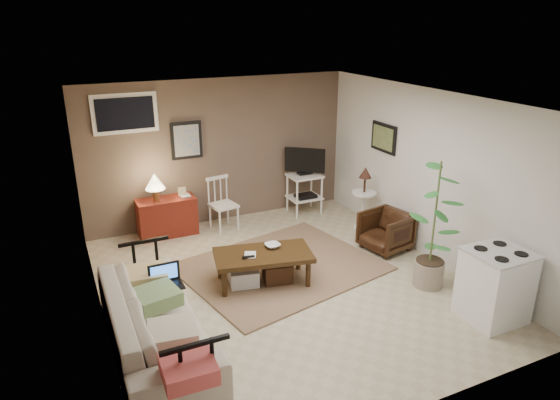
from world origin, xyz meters
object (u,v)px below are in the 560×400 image
spindle_chair (223,205)px  potted_plant (435,221)px  stove (495,285)px  coffee_table (263,266)px  tv_stand (305,179)px  armchair (386,229)px  side_table (364,191)px  red_console (166,214)px  sofa (154,312)px

spindle_chair → potted_plant: size_ratio=0.51×
spindle_chair → stove: (1.96, -3.80, 0.02)m
coffee_table → tv_stand: bearing=50.2°
coffee_table → spindle_chair: spindle_chair is taller
coffee_table → stove: 2.80m
armchair → stove: (0.02, -2.02, 0.11)m
coffee_table → side_table: 2.43m
spindle_chair → armchair: (1.94, -1.78, -0.08)m
red_console → tv_stand: size_ratio=0.89×
red_console → stove: (2.87, -3.94, 0.07)m
coffee_table → red_console: bearing=110.2°
spindle_chair → potted_plant: bearing=-58.0°
sofa → armchair: size_ratio=3.51×
armchair → potted_plant: bearing=-17.6°
sofa → side_table: side_table is taller
coffee_table → spindle_chair: 1.96m
red_console → potted_plant: potted_plant is taller
coffee_table → side_table: (2.20, 0.96, 0.40)m
spindle_chair → side_table: side_table is taller
sofa → tv_stand: 4.26m
side_table → spindle_chair: bearing=154.3°
side_table → red_console: bearing=159.1°
stove → sofa: bearing=163.5°
red_console → armchair: (2.84, -1.92, -0.04)m
side_table → potted_plant: potted_plant is taller
sofa → red_console: red_console is taller
sofa → spindle_chair: 3.20m
red_console → potted_plant: (2.71, -3.04, 0.54)m
spindle_chair → tv_stand: bearing=2.3°
spindle_chair → potted_plant: 3.45m
tv_stand → armchair: (0.40, -1.85, -0.30)m
coffee_table → stove: stove is taller
tv_stand → side_table: tv_stand is taller
spindle_chair → sofa: bearing=-121.7°
tv_stand → sofa: bearing=-139.2°
sofa → tv_stand: bearing=-49.2°
armchair → red_console: bearing=-135.1°
coffee_table → armchair: (2.07, 0.17, 0.06)m
tv_stand → stove: bearing=-83.8°
coffee_table → potted_plant: size_ratio=0.79×
coffee_table → sofa: 1.74m
potted_plant → stove: 1.04m
red_console → stove: 4.88m
side_table → sofa: bearing=-155.3°
sofa → side_table: size_ratio=2.14×
red_console → spindle_chair: bearing=-8.7°
red_console → spindle_chair: red_console is taller
coffee_table → tv_stand: size_ratio=1.15×
coffee_table → tv_stand: 2.64m
potted_plant → coffee_table: bearing=154.1°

